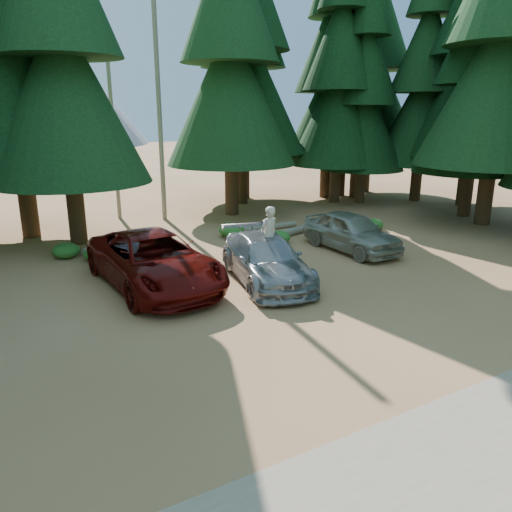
% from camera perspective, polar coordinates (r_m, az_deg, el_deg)
% --- Properties ---
extents(ground, '(160.00, 160.00, 0.00)m').
position_cam_1_polar(ground, '(14.37, 6.72, -6.68)').
color(ground, '#996841').
rests_on(ground, ground).
extents(forest_belt_north, '(36.00, 7.00, 22.00)m').
position_cam_1_polar(forest_belt_north, '(27.35, -12.30, 4.14)').
color(forest_belt_north, black).
rests_on(forest_belt_north, ground).
extents(snag_front, '(0.24, 0.24, 12.00)m').
position_cam_1_polar(snag_front, '(26.56, -11.05, 16.91)').
color(snag_front, gray).
rests_on(snag_front, ground).
extents(snag_back, '(0.20, 0.20, 10.00)m').
position_cam_1_polar(snag_back, '(27.41, -16.08, 14.47)').
color(snag_back, gray).
rests_on(snag_back, ground).
extents(red_pickup, '(3.22, 6.51, 1.77)m').
position_cam_1_polar(red_pickup, '(16.57, -11.59, -0.51)').
color(red_pickup, '#5F0B08').
rests_on(red_pickup, ground).
extents(silver_minivan_center, '(3.24, 5.61, 1.53)m').
position_cam_1_polar(silver_minivan_center, '(16.76, 1.16, -0.41)').
color(silver_minivan_center, '#96999D').
rests_on(silver_minivan_center, ground).
extents(silver_minivan_right, '(1.94, 4.72, 1.60)m').
position_cam_1_polar(silver_minivan_right, '(20.88, 10.81, 2.77)').
color(silver_minivan_right, '#A7A494').
rests_on(silver_minivan_right, ground).
extents(frisbee_player, '(0.83, 0.64, 2.00)m').
position_cam_1_polar(frisbee_player, '(16.82, 1.47, 2.35)').
color(frisbee_player, beige).
rests_on(frisbee_player, ground).
extents(log_left, '(4.15, 2.40, 0.32)m').
position_cam_1_polar(log_left, '(22.38, -14.74, 1.73)').
color(log_left, gray).
rests_on(log_left, ground).
extents(log_mid, '(3.51, 0.39, 0.29)m').
position_cam_1_polar(log_mid, '(24.14, 1.01, 3.28)').
color(log_mid, gray).
rests_on(log_mid, ground).
extents(log_right, '(5.42, 1.75, 0.35)m').
position_cam_1_polar(log_right, '(24.08, 5.88, 3.23)').
color(log_right, gray).
rests_on(log_right, ground).
extents(shrub_far_left, '(1.06, 1.06, 0.59)m').
position_cam_1_polar(shrub_far_left, '(20.98, -20.89, 0.60)').
color(shrub_far_left, '#217027').
rests_on(shrub_far_left, ground).
extents(shrub_left, '(0.92, 0.92, 0.51)m').
position_cam_1_polar(shrub_left, '(20.24, -17.87, 0.23)').
color(shrub_left, '#217027').
rests_on(shrub_left, ground).
extents(shrub_center_left, '(1.14, 1.14, 0.63)m').
position_cam_1_polar(shrub_center_left, '(21.76, -16.20, 1.62)').
color(shrub_center_left, '#217027').
rests_on(shrub_center_left, ground).
extents(shrub_center_right, '(0.82, 0.82, 0.45)m').
position_cam_1_polar(shrub_center_right, '(22.30, -2.30, 2.38)').
color(shrub_center_right, '#217027').
rests_on(shrub_center_right, ground).
extents(shrub_right, '(1.17, 1.17, 0.64)m').
position_cam_1_polar(shrub_right, '(22.87, -2.80, 2.97)').
color(shrub_right, '#217027').
rests_on(shrub_right, ground).
extents(shrub_far_right, '(1.02, 1.02, 0.56)m').
position_cam_1_polar(shrub_far_right, '(21.75, 2.61, 2.17)').
color(shrub_far_right, '#217027').
rests_on(shrub_far_right, ground).
extents(shrub_edge_east, '(0.95, 0.95, 0.52)m').
position_cam_1_polar(shrub_edge_east, '(24.96, 13.27, 3.55)').
color(shrub_edge_east, '#217027').
rests_on(shrub_edge_east, ground).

